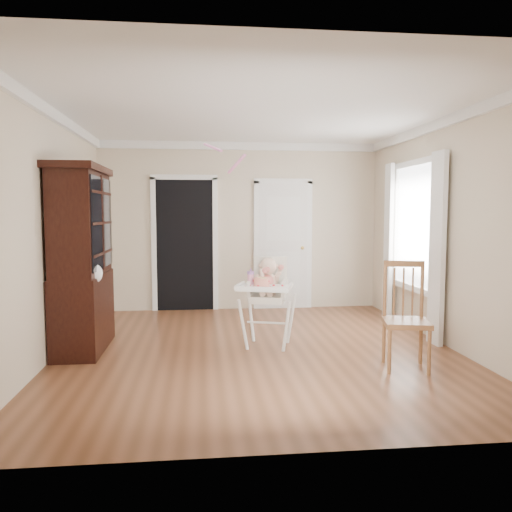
{
  "coord_description": "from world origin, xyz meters",
  "views": [
    {
      "loc": [
        -0.63,
        -5.61,
        1.58
      ],
      "look_at": [
        -0.01,
        0.05,
        1.08
      ],
      "focal_mm": 35.0,
      "sensor_mm": 36.0,
      "label": 1
    }
  ],
  "objects": [
    {
      "name": "china_cabinet",
      "position": [
        -1.99,
        0.23,
        1.05
      ],
      "size": [
        0.56,
        1.25,
        2.1
      ],
      "color": "black",
      "rests_on": "floor"
    },
    {
      "name": "sippy_cup",
      "position": [
        -0.07,
        0.08,
        0.83
      ],
      "size": [
        0.08,
        0.08,
        0.2
      ],
      "rotation": [
        0.0,
        0.0,
        -0.3
      ],
      "color": "pink",
      "rests_on": "high_chair"
    },
    {
      "name": "high_chair",
      "position": [
        0.14,
        0.14,
        0.66
      ],
      "size": [
        0.8,
        0.9,
        1.08
      ],
      "rotation": [
        0.0,
        0.0,
        -0.3
      ],
      "color": "white",
      "rests_on": "floor"
    },
    {
      "name": "baby",
      "position": [
        0.15,
        0.17,
        0.81
      ],
      "size": [
        0.3,
        0.28,
        0.46
      ],
      "rotation": [
        0.0,
        0.0,
        -0.3
      ],
      "color": "beige",
      "rests_on": "high_chair"
    },
    {
      "name": "floor",
      "position": [
        0.0,
        0.0,
        0.0
      ],
      "size": [
        5.0,
        5.0,
        0.0
      ],
      "primitive_type": "plane",
      "color": "brown",
      "rests_on": "ground"
    },
    {
      "name": "wall_back",
      "position": [
        0.0,
        2.5,
        1.35
      ],
      "size": [
        4.5,
        0.0,
        4.5
      ],
      "primitive_type": "plane",
      "rotation": [
        1.57,
        0.0,
        0.0
      ],
      "color": "beige",
      "rests_on": "floor"
    },
    {
      "name": "window_right",
      "position": [
        2.18,
        0.8,
        1.29
      ],
      "size": [
        0.13,
        1.84,
        2.3
      ],
      "color": "white",
      "rests_on": "wall_right"
    },
    {
      "name": "streamer",
      "position": [
        -0.5,
        0.04,
        2.3
      ],
      "size": [
        0.2,
        0.47,
        0.15
      ],
      "primitive_type": null,
      "rotation": [
        0.26,
        0.0,
        0.36
      ],
      "color": "#FF93D0",
      "rests_on": "ceiling"
    },
    {
      "name": "doorway",
      "position": [
        -0.9,
        2.48,
        1.11
      ],
      "size": [
        1.06,
        0.05,
        2.22
      ],
      "color": "black",
      "rests_on": "wall_back"
    },
    {
      "name": "wall_right",
      "position": [
        2.25,
        0.0,
        1.35
      ],
      "size": [
        0.0,
        5.0,
        5.0
      ],
      "primitive_type": "plane",
      "rotation": [
        1.57,
        0.0,
        -1.57
      ],
      "color": "beige",
      "rests_on": "floor"
    },
    {
      "name": "wall_left",
      "position": [
        -2.25,
        0.0,
        1.35
      ],
      "size": [
        0.0,
        5.0,
        5.0
      ],
      "primitive_type": "plane",
      "rotation": [
        1.57,
        0.0,
        1.57
      ],
      "color": "beige",
      "rests_on": "floor"
    },
    {
      "name": "ceiling",
      "position": [
        0.0,
        0.0,
        2.7
      ],
      "size": [
        5.0,
        5.0,
        0.0
      ],
      "primitive_type": "plane",
      "rotation": [
        3.14,
        0.0,
        0.0
      ],
      "color": "white",
      "rests_on": "wall_back"
    },
    {
      "name": "cake",
      "position": [
        0.03,
        -0.11,
        0.8
      ],
      "size": [
        0.23,
        0.23,
        0.1
      ],
      "color": "silver",
      "rests_on": "high_chair"
    },
    {
      "name": "closet_door",
      "position": [
        0.7,
        2.48,
        1.02
      ],
      "size": [
        0.96,
        0.09,
        2.13
      ],
      "color": "white",
      "rests_on": "wall_back"
    },
    {
      "name": "dining_chair",
      "position": [
        1.42,
        -0.82,
        0.5
      ],
      "size": [
        0.53,
        0.53,
        1.08
      ],
      "rotation": [
        0.0,
        0.0,
        -0.22
      ],
      "color": "brown",
      "rests_on": "floor"
    },
    {
      "name": "crown_molding",
      "position": [
        0.0,
        0.0,
        2.64
      ],
      "size": [
        4.5,
        5.0,
        0.12
      ],
      "primitive_type": null,
      "color": "white",
      "rests_on": "ceiling"
    }
  ]
}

